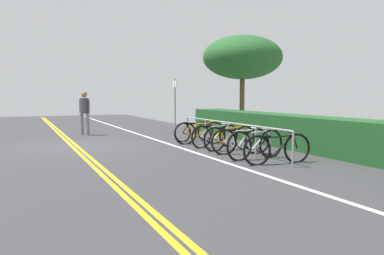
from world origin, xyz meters
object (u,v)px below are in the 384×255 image
bicycle_0 (194,131)px  bicycle_3 (230,138)px  bicycle_6 (277,149)px  tree_near_left (242,58)px  bicycle_2 (215,136)px  bike_rack (228,129)px  bicycle_1 (200,133)px  bicycle_5 (255,144)px  pedestrian (84,110)px  sign_post_near (175,103)px  bicycle_4 (241,141)px

bicycle_0 → bicycle_3: 2.63m
bicycle_6 → tree_near_left: bearing=155.4°
bicycle_2 → bicycle_6: bearing=-0.5°
bike_rack → bicycle_3: 0.28m
bicycle_1 → bicycle_5: (3.47, -0.02, 0.00)m
pedestrian → sign_post_near: sign_post_near is taller
bike_rack → bicycle_4: size_ratio=3.76×
bicycle_4 → tree_near_left: (-6.26, 3.66, 2.93)m
bicycle_0 → tree_near_left: bearing=128.4°
bike_rack → bicycle_6: (2.58, -0.05, -0.27)m
bicycle_1 → sign_post_near: bearing=-178.0°
bike_rack → bicycle_1: size_ratio=3.62×
bicycle_0 → sign_post_near: size_ratio=0.75×
bike_rack → sign_post_near: (-3.83, -0.21, 0.71)m
bicycle_5 → tree_near_left: tree_near_left is taller
bicycle_4 → sign_post_near: 4.79m
bicycle_1 → tree_near_left: 6.01m
bicycle_4 → bicycle_6: 1.73m
bicycle_3 → bicycle_4: size_ratio=1.08×
bicycle_3 → bicycle_4: (0.81, -0.10, -0.00)m
bicycle_3 → bicycle_5: bicycle_5 is taller
bicycle_5 → bike_rack: bearing=175.1°
bicycle_2 → pedestrian: pedestrian is taller
bicycle_2 → sign_post_near: sign_post_near is taller
bike_rack → bicycle_6: 2.60m
bike_rack → bicycle_2: 0.84m
bicycle_1 → bicycle_4: size_ratio=1.04×
bicycle_3 → bicycle_5: size_ratio=1.01×
bicycle_2 → bicycle_4: 1.64m
bicycle_3 → tree_near_left: 7.13m
bike_rack → bicycle_6: size_ratio=3.43×
bicycle_0 → tree_near_left: size_ratio=0.39×
bicycle_4 → tree_near_left: size_ratio=0.39×
bike_rack → bicycle_1: (-1.71, -0.13, -0.26)m
sign_post_near → bicycle_2: bearing=3.5°
sign_post_near → bicycle_1: bearing=2.0°
bicycle_4 → bicycle_6: size_ratio=0.91×
bike_rack → bicycle_3: bike_rack is taller
bicycle_2 → pedestrian: size_ratio=0.99×
bicycle_0 → bicycle_3: bearing=0.1°
tree_near_left → bicycle_3: bearing=-33.1°
bike_rack → bicycle_4: bike_rack is taller
bicycle_4 → sign_post_near: (-4.68, -0.15, 0.98)m
bike_rack → bicycle_4: (0.85, -0.05, -0.27)m
bicycle_2 → bicycle_6: (3.37, -0.03, 0.00)m
bicycle_5 → sign_post_near: (-5.60, -0.06, 0.96)m
sign_post_near → tree_near_left: tree_near_left is taller
tree_near_left → pedestrian: bearing=-97.0°
bike_rack → bicycle_4: bearing=-3.5°
bicycle_2 → bicycle_5: bearing=-2.9°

